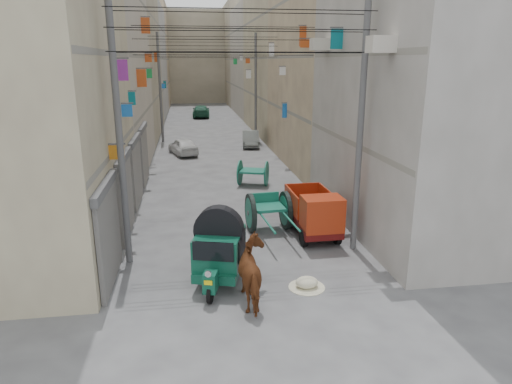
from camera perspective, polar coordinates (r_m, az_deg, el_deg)
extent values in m
plane|color=#474649|center=(9.63, 3.44, -22.22)|extent=(140.00, 140.00, 0.00)
cube|color=gray|center=(15.82, -17.42, 5.27)|extent=(0.25, 9.80, 0.18)
cube|color=gray|center=(15.58, -18.37, 16.16)|extent=(0.25, 9.80, 0.18)
cube|color=#ADA295|center=(27.14, -22.82, 14.93)|extent=(8.00, 12.00, 12.00)
cube|color=gray|center=(26.64, -13.95, 9.64)|extent=(0.25, 11.76, 0.18)
cube|color=gray|center=(26.50, -14.40, 16.09)|extent=(0.25, 11.76, 0.18)
cube|color=tan|center=(39.91, -18.43, 16.76)|extent=(8.00, 14.00, 14.00)
cube|color=gray|center=(39.56, -12.29, 11.69)|extent=(0.25, 13.72, 0.18)
cube|color=gray|center=(39.46, -12.55, 16.03)|extent=(0.25, 13.72, 0.18)
cube|color=gray|center=(39.59, -12.83, 20.36)|extent=(0.25, 13.72, 0.18)
cube|color=#ABA5A0|center=(53.76, -15.83, 15.40)|extent=(8.00, 14.00, 11.80)
cube|color=gray|center=(53.51, -11.38, 12.78)|extent=(0.25, 13.72, 0.18)
cube|color=gray|center=(53.44, -11.57, 15.99)|extent=(0.25, 13.72, 0.18)
cube|color=gray|center=(53.54, -11.75, 19.20)|extent=(0.25, 13.72, 0.18)
cube|color=#C4AF88|center=(66.69, -14.51, 16.23)|extent=(8.00, 12.00, 13.50)
cube|color=gray|center=(66.49, -10.88, 13.38)|extent=(0.25, 11.76, 0.18)
cube|color=gray|center=(66.43, -11.02, 15.97)|extent=(0.25, 11.76, 0.18)
cube|color=gray|center=(66.51, -11.17, 18.55)|extent=(0.25, 11.76, 0.18)
cube|color=#ABA5A0|center=(18.16, 24.67, 16.36)|extent=(8.00, 10.00, 13.00)
cube|color=gray|center=(16.66, 11.97, 6.16)|extent=(0.25, 9.80, 0.18)
cube|color=gray|center=(16.43, 12.59, 16.52)|extent=(0.25, 9.80, 0.18)
cube|color=#C4AF88|center=(28.09, 12.08, 15.79)|extent=(8.00, 12.00, 12.00)
cube|color=gray|center=(27.14, 3.90, 10.17)|extent=(0.25, 11.76, 0.18)
cube|color=gray|center=(27.01, 4.03, 16.52)|extent=(0.25, 11.76, 0.18)
cube|color=gray|center=(27.20, 4.16, 22.85)|extent=(0.25, 11.76, 0.18)
cube|color=#BCB28E|center=(40.56, 5.56, 17.44)|extent=(8.00, 14.00, 14.00)
cube|color=gray|center=(39.90, -0.14, 12.08)|extent=(0.25, 13.72, 0.18)
cube|color=gray|center=(39.80, -0.14, 16.39)|extent=(0.25, 13.72, 0.18)
cube|color=gray|center=(39.93, -0.14, 20.70)|extent=(0.25, 13.72, 0.18)
cube|color=#ADA295|center=(54.25, 1.86, 15.97)|extent=(8.00, 14.00, 11.80)
cube|color=gray|center=(53.76, -2.35, 13.09)|extent=(0.25, 13.72, 0.18)
cube|color=gray|center=(53.69, -2.39, 16.28)|extent=(0.25, 13.72, 0.18)
cube|color=gray|center=(53.79, -2.43, 19.48)|extent=(0.25, 13.72, 0.18)
cube|color=tan|center=(67.08, -0.20, 16.72)|extent=(8.00, 12.00, 13.50)
cube|color=gray|center=(66.69, -3.59, 13.64)|extent=(0.25, 11.76, 0.18)
cube|color=gray|center=(66.63, -3.64, 16.22)|extent=(0.25, 11.76, 0.18)
cube|color=gray|center=(66.71, -3.69, 18.79)|extent=(0.25, 11.76, 0.18)
cube|color=tan|center=(73.40, -7.47, 16.33)|extent=(22.00, 10.00, 13.00)
cube|color=#535359|center=(13.24, -17.88, -5.37)|extent=(0.12, 3.00, 2.60)
cube|color=#505053|center=(12.80, -18.35, 0.69)|extent=(0.18, 3.20, 0.25)
cube|color=#535359|center=(16.71, -15.95, -0.78)|extent=(0.12, 3.00, 2.60)
cube|color=#505053|center=(16.36, -16.27, 4.09)|extent=(0.18, 3.20, 0.25)
cube|color=#535359|center=(20.26, -14.70, 2.22)|extent=(0.12, 3.00, 2.60)
cube|color=#505053|center=(19.97, -14.93, 6.26)|extent=(0.18, 3.20, 0.25)
cube|color=#535359|center=(23.95, -13.79, 4.36)|extent=(0.12, 3.00, 2.60)
cube|color=#505053|center=(23.71, -13.98, 7.80)|extent=(0.18, 3.20, 0.25)
cube|color=#BB4818|center=(42.02, -1.04, 16.07)|extent=(0.38, 0.08, 0.41)
cube|color=#0A6B77|center=(49.10, -11.33, 13.01)|extent=(0.27, 0.08, 0.71)
cube|color=orange|center=(14.22, -17.03, 4.77)|extent=(0.44, 0.08, 0.42)
cube|color=#BB4818|center=(23.29, -14.11, 13.64)|extent=(0.45, 0.08, 0.84)
cube|color=#1A8F40|center=(52.54, -2.62, 15.98)|extent=(0.41, 0.08, 0.59)
cube|color=blue|center=(17.37, -15.83, 9.77)|extent=(0.38, 0.08, 0.44)
cube|color=white|center=(41.30, -0.93, 14.51)|extent=(0.43, 0.08, 0.72)
cube|color=white|center=(47.32, -1.86, 16.38)|extent=(0.28, 0.08, 0.44)
cube|color=#BB4818|center=(27.54, -13.65, 19.57)|extent=(0.48, 0.08, 0.84)
cube|color=blue|center=(45.57, -11.51, 12.85)|extent=(0.31, 0.08, 0.44)
cube|color=white|center=(26.97, 3.35, 14.85)|extent=(0.35, 0.08, 0.45)
cube|color=white|center=(30.53, 1.96, 17.32)|extent=(0.34, 0.08, 0.79)
cube|color=#0A6B77|center=(19.59, -15.24, 11.21)|extent=(0.28, 0.08, 0.52)
cube|color=#BB4818|center=(37.07, -12.39, 16.16)|extent=(0.28, 0.08, 0.74)
cube|color=blue|center=(26.61, 3.59, 10.11)|extent=(0.26, 0.08, 0.80)
cube|color=#1A8F40|center=(17.64, 10.13, 18.19)|extent=(0.34, 0.08, 0.55)
cube|color=#8E2893|center=(16.08, -16.58, 14.39)|extent=(0.47, 0.08, 0.67)
cube|color=#BB4818|center=(28.62, -13.31, 15.99)|extent=(0.40, 0.08, 0.47)
cube|color=#1A8F40|center=(29.14, -13.19, 14.23)|extent=(0.32, 0.08, 0.55)
cube|color=#BB4818|center=(21.82, 6.19, 17.97)|extent=(0.47, 0.08, 0.35)
cube|color=#BB4818|center=(22.66, 5.86, 18.78)|extent=(0.32, 0.08, 0.89)
cube|color=#0A6B77|center=(17.55, 10.06, 18.32)|extent=(0.44, 0.08, 0.69)
cube|color=#0A6B77|center=(13.92, -18.29, 2.95)|extent=(0.10, 3.20, 0.80)
cube|color=#FFFE1C|center=(22.71, -14.65, 8.04)|extent=(0.10, 3.20, 0.80)
cube|color=white|center=(34.60, -12.66, 10.76)|extent=(0.10, 3.20, 0.80)
cube|color=#BB4818|center=(46.54, -11.68, 12.07)|extent=(0.10, 3.20, 0.80)
cube|color=#1A8F40|center=(14.84, 14.35, 4.04)|extent=(0.10, 3.20, 0.80)
cube|color=#8E2893|center=(23.29, 5.85, 8.66)|extent=(0.10, 3.20, 0.80)
cube|color=white|center=(34.98, 0.97, 11.19)|extent=(0.10, 3.20, 0.80)
cube|color=#BB4818|center=(46.83, -1.48, 12.41)|extent=(0.10, 3.20, 0.80)
cube|color=beige|center=(13.47, 15.38, 17.38)|extent=(0.70, 0.55, 0.45)
cube|color=beige|center=(19.14, 7.98, 17.82)|extent=(0.70, 0.55, 0.45)
cylinder|color=#505053|center=(13.67, -16.75, 7.13)|extent=(0.20, 0.20, 8.00)
cylinder|color=#505053|center=(14.50, 12.93, 7.88)|extent=(0.20, 0.20, 8.00)
cylinder|color=#505053|center=(35.49, -11.89, 12.54)|extent=(0.20, 0.20, 8.00)
cylinder|color=#505053|center=(35.82, -0.03, 12.91)|extent=(0.20, 0.20, 8.00)
cylinder|color=black|center=(12.99, -1.26, 17.11)|extent=(7.40, 0.02, 0.02)
cylinder|color=black|center=(13.01, -1.28, 19.75)|extent=(7.40, 0.02, 0.02)
cylinder|color=black|center=(13.06, -1.30, 21.94)|extent=(7.40, 0.02, 0.02)
cylinder|color=black|center=(13.98, -1.80, 17.03)|extent=(7.40, 0.02, 0.02)
cylinder|color=black|center=(14.00, -1.83, 19.48)|extent=(7.40, 0.02, 0.02)
cylinder|color=black|center=(14.04, -1.85, 21.52)|extent=(7.40, 0.02, 0.02)
cylinder|color=black|center=(19.45, -3.78, 16.72)|extent=(7.40, 0.02, 0.02)
cylinder|color=black|center=(19.47, -3.82, 18.49)|extent=(7.40, 0.02, 0.02)
cylinder|color=black|center=(19.50, -3.84, 19.95)|extent=(7.40, 0.02, 0.02)
cylinder|color=black|center=(27.43, -5.24, 16.48)|extent=(7.40, 0.02, 0.02)
cylinder|color=black|center=(27.45, -5.28, 17.73)|extent=(7.40, 0.02, 0.02)
cylinder|color=black|center=(27.47, -5.31, 18.78)|extent=(7.40, 0.02, 0.02)
cylinder|color=black|center=(35.42, -6.05, 16.35)|extent=(7.40, 0.02, 0.02)
cylinder|color=black|center=(35.43, -6.08, 17.32)|extent=(7.40, 0.02, 0.02)
cylinder|color=black|center=(35.45, -6.10, 18.12)|extent=(7.40, 0.02, 0.02)
cylinder|color=black|center=(11.95, -5.74, -12.51)|extent=(0.25, 0.54, 0.53)
cylinder|color=black|center=(13.61, -6.20, -8.79)|extent=(0.25, 0.54, 0.53)
cylinder|color=black|center=(13.42, -1.84, -9.07)|extent=(0.25, 0.54, 0.53)
cube|color=#0D4934|center=(12.93, -4.54, -9.22)|extent=(1.62, 2.04, 0.26)
cube|color=#0D4934|center=(11.85, -5.73, -11.12)|extent=(0.43, 0.50, 0.52)
cylinder|color=silver|center=(11.51, -6.01, -10.15)|extent=(0.18, 0.09, 0.17)
cube|color=yellow|center=(11.60, -6.00, -11.23)|extent=(0.21, 0.08, 0.11)
cube|color=#0D4934|center=(12.75, -4.55, -6.95)|extent=(1.61, 1.87, 0.89)
cube|color=black|center=(11.92, -5.38, -7.43)|extent=(1.06, 0.35, 0.52)
cube|color=black|center=(12.85, -7.30, -6.39)|extent=(0.34, 1.10, 0.61)
cube|color=black|center=(12.61, -1.78, -6.71)|extent=(0.34, 1.10, 0.61)
cube|color=silver|center=(12.20, -5.32, -10.52)|extent=(1.15, 0.36, 0.06)
cylinder|color=black|center=(16.42, -0.67, -2.62)|extent=(0.27, 1.42, 1.41)
cylinder|color=#16634E|center=(16.42, -0.67, -2.62)|extent=(0.26, 1.11, 1.10)
cylinder|color=#505053|center=(16.42, -0.67, -2.62)|extent=(0.24, 0.20, 0.18)
cylinder|color=black|center=(16.73, 3.71, -2.29)|extent=(0.27, 1.42, 1.41)
cylinder|color=#16634E|center=(16.73, 3.71, -2.29)|extent=(0.26, 1.11, 1.10)
cylinder|color=#505053|center=(16.73, 3.71, -2.29)|extent=(0.24, 0.20, 0.18)
cylinder|color=#505053|center=(16.56, 1.54, -2.46)|extent=(1.36, 0.19, 0.08)
cube|color=#16634E|center=(16.51, 1.55, -1.86)|extent=(1.14, 1.19, 0.10)
cube|color=#16634E|center=(16.91, 1.12, -0.64)|extent=(1.06, 0.17, 0.35)
cylinder|color=#16634E|center=(15.28, 1.28, -3.67)|extent=(0.26, 2.31, 0.07)
cylinder|color=#16634E|center=(15.49, 4.17, -3.43)|extent=(0.26, 2.31, 0.07)
cylinder|color=black|center=(15.34, 5.98, -5.71)|extent=(0.17, 0.60, 0.59)
cylinder|color=black|center=(17.13, 4.22, -3.30)|extent=(0.17, 0.60, 0.59)
cylinder|color=black|center=(15.68, 10.13, -5.39)|extent=(0.17, 0.60, 0.59)
cylinder|color=black|center=(17.44, 7.97, -3.07)|extent=(0.17, 0.60, 0.59)
cube|color=#4F0C0B|center=(16.31, 7.06, -3.65)|extent=(1.37, 3.00, 0.32)
cube|color=#9C270E|center=(15.17, 8.25, -2.70)|extent=(1.32, 0.97, 1.13)
cube|color=black|center=(14.76, 8.76, -2.89)|extent=(1.17, 0.08, 0.50)
cube|color=#4F0C0B|center=(16.68, 6.61, -2.30)|extent=(1.39, 2.01, 0.11)
cube|color=#9C270E|center=(16.40, 4.44, -1.15)|extent=(0.09, 1.98, 0.77)
cube|color=#9C270E|center=(16.76, 8.81, -0.92)|extent=(0.09, 1.98, 0.77)
cube|color=#9C270E|center=(17.46, 5.77, -0.11)|extent=(1.35, 0.08, 0.77)
cylinder|color=#16634E|center=(22.71, -2.03, 2.44)|extent=(0.46, 1.20, 1.25)
cylinder|color=#16634E|center=(22.46, 1.32, 2.30)|extent=(0.46, 1.20, 1.25)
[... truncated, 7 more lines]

